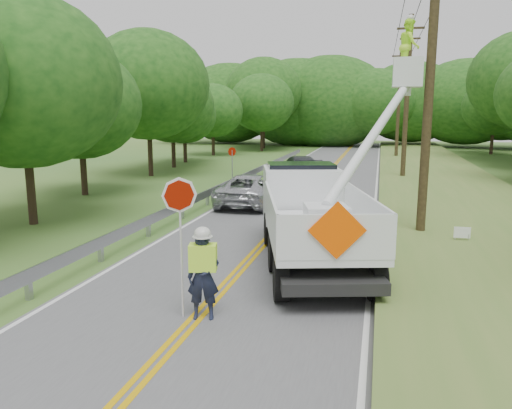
# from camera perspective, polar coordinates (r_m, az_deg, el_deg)

# --- Properties ---
(ground) EXTENTS (140.00, 140.00, 0.00)m
(ground) POSITION_cam_1_polar(r_m,az_deg,el_deg) (9.71, -9.07, -15.24)
(ground) COLOR #336028
(ground) RESTS_ON ground
(road) EXTENTS (7.20, 96.00, 0.03)m
(road) POSITION_cam_1_polar(r_m,az_deg,el_deg) (22.67, 4.99, -0.07)
(road) COLOR #535356
(road) RESTS_ON ground
(guardrail) EXTENTS (0.18, 48.00, 0.77)m
(guardrail) POSITION_cam_1_polar(r_m,az_deg,el_deg) (24.39, -4.00, 2.01)
(guardrail) COLOR #9A9BA2
(guardrail) RESTS_ON ground
(utility_poles) EXTENTS (1.60, 43.30, 10.00)m
(utility_poles) POSITION_cam_1_polar(r_m,az_deg,el_deg) (25.07, 17.99, 12.57)
(utility_poles) COLOR black
(utility_poles) RESTS_ON ground
(tall_grass_verge) EXTENTS (7.00, 96.00, 0.30)m
(tall_grass_verge) POSITION_cam_1_polar(r_m,az_deg,el_deg) (22.64, 23.01, -0.54)
(tall_grass_verge) COLOR #51732E
(tall_grass_verge) RESTS_ON ground
(treeline_left) EXTENTS (10.10, 55.08, 10.63)m
(treeline_left) POSITION_cam_1_polar(r_m,az_deg,el_deg) (38.71, -7.47, 12.51)
(treeline_left) COLOR #332319
(treeline_left) RESTS_ON ground
(treeline_horizon) EXTENTS (55.81, 14.68, 11.79)m
(treeline_horizon) POSITION_cam_1_polar(r_m,az_deg,el_deg) (64.39, 12.11, 11.59)
(treeline_horizon) COLOR #154213
(treeline_horizon) RESTS_ON ground
(flagger) EXTENTS (1.12, 0.57, 2.95)m
(flagger) POSITION_cam_1_polar(r_m,az_deg,el_deg) (10.10, -6.27, -7.57)
(flagger) COLOR #191E33
(flagger) RESTS_ON road
(bucket_truck) EXTENTS (5.11, 8.10, 7.13)m
(bucket_truck) POSITION_cam_1_polar(r_m,az_deg,el_deg) (14.77, 6.95, 0.46)
(bucket_truck) COLOR black
(bucket_truck) RESTS_ON road
(suv_silver) EXTENTS (2.47, 5.19, 1.43)m
(suv_silver) POSITION_cam_1_polar(r_m,az_deg,el_deg) (22.57, -0.65, 1.79)
(suv_silver) COLOR #B2B4B9
(suv_silver) RESTS_ON road
(suv_darkgrey) EXTENTS (3.74, 5.39, 1.45)m
(suv_darkgrey) POSITION_cam_1_polar(r_m,az_deg,el_deg) (32.13, 5.12, 4.43)
(suv_darkgrey) COLOR #34373D
(suv_darkgrey) RESTS_ON road
(stop_sign_permanent) EXTENTS (0.36, 0.38, 2.34)m
(stop_sign_permanent) POSITION_cam_1_polar(r_m,az_deg,el_deg) (27.27, -2.81, 5.02)
(stop_sign_permanent) COLOR #9A9BA2
(stop_sign_permanent) RESTS_ON ground
(yard_sign) EXTENTS (0.50, 0.06, 0.72)m
(yard_sign) POSITION_cam_1_polar(r_m,az_deg,el_deg) (16.54, 22.94, -3.13)
(yard_sign) COLOR white
(yard_sign) RESTS_ON ground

